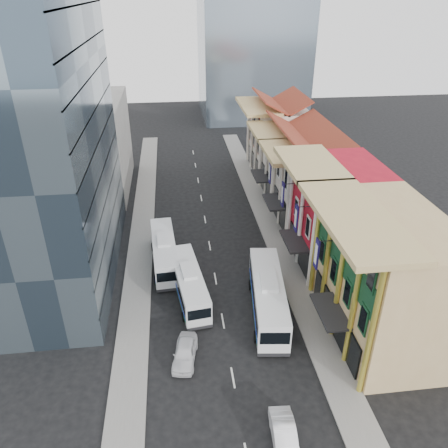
{
  "coord_description": "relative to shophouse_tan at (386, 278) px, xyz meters",
  "views": [
    {
      "loc": [
        -3.8,
        -24.22,
        28.36
      ],
      "look_at": [
        1.27,
        17.58,
        5.38
      ],
      "focal_mm": 35.0,
      "sensor_mm": 36.0,
      "label": 1
    }
  ],
  "objects": [
    {
      "name": "sedan_right",
      "position": [
        -11.25,
        -10.27,
        -5.24
      ],
      "size": [
        1.87,
        4.69,
        1.52
      ],
      "primitive_type": "imported",
      "rotation": [
        0.0,
        0.0,
        -0.06
      ],
      "color": "silver",
      "rests_on": "ground"
    },
    {
      "name": "shophouse_cream_mid",
      "position": [
        0.0,
        30.5,
        -1.0
      ],
      "size": [
        8.0,
        9.0,
        10.0
      ],
      "primitive_type": "cube",
      "color": "beige",
      "rests_on": "ground"
    },
    {
      "name": "ground",
      "position": [
        -14.0,
        -5.0,
        -6.0
      ],
      "size": [
        200.0,
        200.0,
        0.0
      ],
      "primitive_type": "plane",
      "color": "black",
      "rests_on": "ground"
    },
    {
      "name": "shophouse_red",
      "position": [
        0.0,
        12.0,
        0.0
      ],
      "size": [
        8.0,
        10.0,
        12.0
      ],
      "primitive_type": "cube",
      "color": "#AE1323",
      "rests_on": "ground"
    },
    {
      "name": "office_block_far",
      "position": [
        -30.0,
        37.0,
        1.0
      ],
      "size": [
        10.0,
        18.0,
        14.0
      ],
      "primitive_type": "cube",
      "color": "gray",
      "rests_on": "ground"
    },
    {
      "name": "sedan_left",
      "position": [
        -17.81,
        -1.49,
        -5.21
      ],
      "size": [
        2.68,
        4.89,
        1.57
      ],
      "primitive_type": "imported",
      "rotation": [
        0.0,
        0.0,
        -0.18
      ],
      "color": "silver",
      "rests_on": "ground"
    },
    {
      "name": "office_tower",
      "position": [
        -31.0,
        14.0,
        9.0
      ],
      "size": [
        12.0,
        26.0,
        30.0
      ],
      "primitive_type": "cube",
      "color": "#364756",
      "rests_on": "ground"
    },
    {
      "name": "shophouse_tan",
      "position": [
        0.0,
        0.0,
        0.0
      ],
      "size": [
        8.0,
        14.0,
        12.0
      ],
      "primitive_type": "cube",
      "color": "tan",
      "rests_on": "ground"
    },
    {
      "name": "sidewalk_right",
      "position": [
        -5.5,
        17.0,
        -5.92
      ],
      "size": [
        3.0,
        90.0,
        0.15
      ],
      "primitive_type": "cube",
      "color": "slate",
      "rests_on": "ground"
    },
    {
      "name": "shophouse_cream_far",
      "position": [
        0.0,
        41.0,
        -0.5
      ],
      "size": [
        8.0,
        12.0,
        11.0
      ],
      "primitive_type": "cube",
      "color": "beige",
      "rests_on": "ground"
    },
    {
      "name": "shophouse_cream_near",
      "position": [
        0.0,
        21.5,
        -1.0
      ],
      "size": [
        8.0,
        9.0,
        10.0
      ],
      "primitive_type": "cube",
      "color": "beige",
      "rests_on": "ground"
    },
    {
      "name": "bus_left_near",
      "position": [
        -17.0,
        7.15,
        -4.27
      ],
      "size": [
        3.92,
        11.06,
        3.47
      ],
      "primitive_type": null,
      "rotation": [
        0.0,
        0.0,
        0.13
      ],
      "color": "silver",
      "rests_on": "ground"
    },
    {
      "name": "bus_right",
      "position": [
        -9.5,
        3.78,
        -3.99
      ],
      "size": [
        4.34,
        12.77,
        4.01
      ],
      "primitive_type": null,
      "rotation": [
        0.0,
        0.0,
        -0.11
      ],
      "color": "white",
      "rests_on": "ground"
    },
    {
      "name": "bus_left_far",
      "position": [
        -19.5,
        13.49,
        -4.22
      ],
      "size": [
        3.33,
        11.26,
        3.56
      ],
      "primitive_type": null,
      "rotation": [
        0.0,
        0.0,
        0.07
      ],
      "color": "silver",
      "rests_on": "ground"
    },
    {
      "name": "sidewalk_left",
      "position": [
        -22.5,
        17.0,
        -5.92
      ],
      "size": [
        3.0,
        90.0,
        0.15
      ],
      "primitive_type": "cube",
      "color": "slate",
      "rests_on": "ground"
    }
  ]
}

